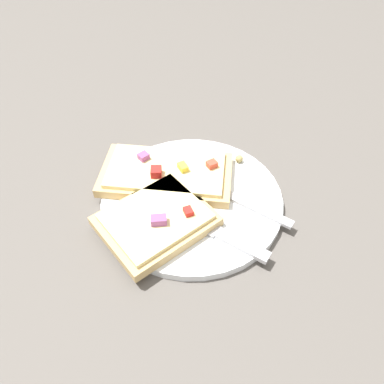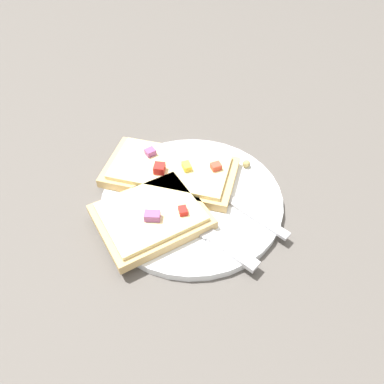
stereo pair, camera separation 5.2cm
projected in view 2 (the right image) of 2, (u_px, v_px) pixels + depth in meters
The scene contains 7 objects.
ground_plane at pixel (192, 202), 0.54m from camera, with size 4.00×4.00×0.00m, color #56514C.
plate at pixel (192, 200), 0.53m from camera, with size 0.26×0.26×0.01m.
fork at pixel (215, 190), 0.53m from camera, with size 0.16×0.18×0.01m.
knife at pixel (205, 232), 0.48m from camera, with size 0.14×0.16×0.01m.
pizza_slice_main at pixel (170, 171), 0.55m from camera, with size 0.14×0.21×0.03m.
pizza_slice_corner at pixel (151, 216), 0.49m from camera, with size 0.17×0.18×0.03m.
crumb_scatter at pixel (211, 180), 0.54m from camera, with size 0.08×0.11×0.01m.
Camera 2 is at (0.35, 0.01, 0.40)m, focal length 35.00 mm.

